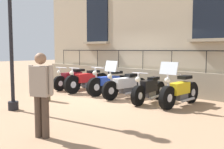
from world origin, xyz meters
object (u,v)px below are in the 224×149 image
at_px(motorcycle_blue, 109,83).
at_px(lamppost, 10,5).
at_px(pedestrian_standing, 41,90).
at_px(bollard, 47,87).
at_px(motorcycle_maroon, 73,79).
at_px(motorcycle_black, 149,90).
at_px(motorcycle_yellow, 180,92).
at_px(motorcycle_red, 87,81).
at_px(motorcycle_white, 125,85).

bearing_deg(motorcycle_blue, lamppost, -3.04).
xyz_separation_m(lamppost, pedestrian_standing, (0.73, 2.62, -1.97)).
relative_size(lamppost, bollard, 4.62).
bearing_deg(motorcycle_maroon, motorcycle_black, 88.04).
bearing_deg(motorcycle_maroon, bollard, 32.77).
height_order(motorcycle_yellow, lamppost, lamppost).
height_order(motorcycle_red, motorcycle_blue, motorcycle_blue).
relative_size(motorcycle_maroon, motorcycle_yellow, 1.01).
bearing_deg(motorcycle_maroon, motorcycle_blue, 91.65).
height_order(motorcycle_blue, motorcycle_black, motorcycle_blue).
distance_m(motorcycle_red, motorcycle_yellow, 4.04).
bearing_deg(pedestrian_standing, bollard, -124.69).
bearing_deg(motorcycle_white, motorcycle_red, -90.49).
height_order(motorcycle_maroon, bollard, motorcycle_maroon).
height_order(motorcycle_red, bollard, motorcycle_red).
relative_size(motorcycle_red, pedestrian_standing, 1.36).
bearing_deg(motorcycle_yellow, lamppost, -40.80).
height_order(motorcycle_maroon, motorcycle_blue, motorcycle_blue).
distance_m(lamppost, bollard, 2.84).
xyz_separation_m(motorcycle_maroon, motorcycle_white, (0.06, 2.97, 0.02)).
relative_size(motorcycle_black, lamppost, 0.46).
bearing_deg(motorcycle_red, pedestrian_standing, 39.44).
distance_m(motorcycle_red, pedestrian_standing, 5.58).
relative_size(motorcycle_yellow, pedestrian_standing, 1.25).
distance_m(motorcycle_black, lamppost, 4.77).
bearing_deg(lamppost, motorcycle_blue, 176.96).
bearing_deg(bollard, motorcycle_red, -168.50).
bearing_deg(pedestrian_standing, motorcycle_white, -160.23).
xyz_separation_m(motorcycle_white, lamppost, (3.54, -1.08, 2.43)).
distance_m(motorcycle_blue, motorcycle_black, 1.95).
distance_m(motorcycle_maroon, bollard, 2.61).
relative_size(motorcycle_maroon, bollard, 2.25).
height_order(motorcycle_red, motorcycle_black, motorcycle_black).
xyz_separation_m(motorcycle_red, bollard, (2.15, 0.44, 0.02)).
xyz_separation_m(motorcycle_blue, pedestrian_standing, (4.39, 2.42, 0.49)).
bearing_deg(pedestrian_standing, motorcycle_red, -140.56).
xyz_separation_m(motorcycle_maroon, bollard, (2.19, 1.41, 0.03)).
bearing_deg(motorcycle_yellow, bollard, -58.46).
bearing_deg(motorcycle_black, motorcycle_yellow, 98.93).
height_order(motorcycle_white, bollard, motorcycle_white).
bearing_deg(motorcycle_blue, bollard, -16.60).
relative_size(motorcycle_red, motorcycle_blue, 1.11).
bearing_deg(bollard, pedestrian_standing, 55.31).
relative_size(motorcycle_white, lamppost, 0.50).
bearing_deg(motorcycle_red, bollard, 11.50).
height_order(motorcycle_white, motorcycle_black, motorcycle_white).
distance_m(motorcycle_red, motorcycle_white, 2.00).
xyz_separation_m(motorcycle_red, motorcycle_black, (0.10, 3.05, -0.03)).
height_order(motorcycle_maroon, pedestrian_standing, pedestrian_standing).
xyz_separation_m(motorcycle_red, pedestrian_standing, (4.29, 3.53, 0.48)).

